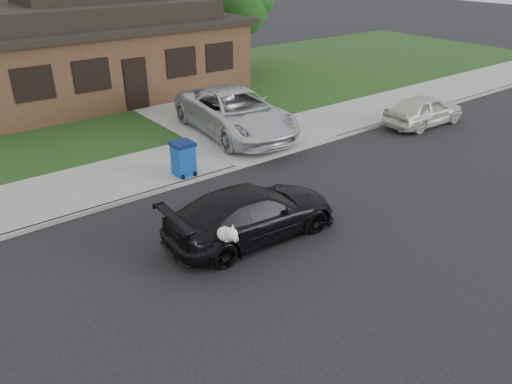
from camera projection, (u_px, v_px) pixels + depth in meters
ground at (191, 259)px, 11.26m from camera, size 120.00×120.00×0.00m
sidewalk at (104, 182)px, 14.79m from camera, size 60.00×3.00×0.12m
curb at (125, 201)px, 13.72m from camera, size 60.00×0.12×0.12m
lawn at (28, 117)px, 20.48m from camera, size 60.00×13.00×0.13m
driveway at (191, 108)px, 21.62m from camera, size 4.50×13.00×0.14m
sedan at (252, 213)px, 11.87m from camera, size 4.45×2.17×1.27m
minivan at (235, 112)px, 18.15m from camera, size 3.25×6.00×1.60m
white_compact at (424, 110)px, 19.48m from camera, size 3.62×1.56×1.22m
recycling_bin at (183, 158)px, 14.93m from camera, size 0.63×0.67×1.04m
house at (96, 47)px, 23.17m from camera, size 12.60×8.60×4.65m
tree_1 at (244, 2)px, 26.50m from camera, size 3.15×3.00×5.25m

